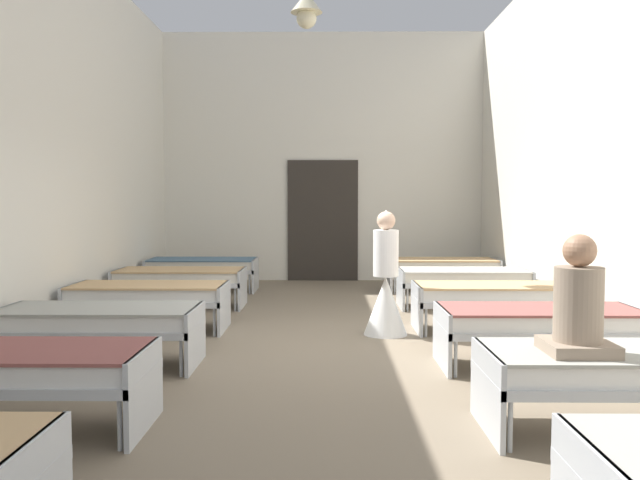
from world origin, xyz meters
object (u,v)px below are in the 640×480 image
(bed_right_row_4, at_px, (463,278))
(bed_right_row_5, at_px, (442,267))
(bed_right_row_3, at_px, (493,295))
(bed_left_row_2, at_px, (99,321))
(bed_left_row_4, at_px, (181,278))
(nurse_near_aisle, at_px, (386,290))
(bed_right_row_2, at_px, (540,322))
(patient_seated_primary, at_px, (578,309))
(bed_right_row_1, at_px, (623,370))
(bed_left_row_1, at_px, (10,368))
(bed_left_row_3, at_px, (149,295))
(bed_left_row_5, at_px, (203,266))

(bed_right_row_4, xyz_separation_m, bed_right_row_5, (0.00, 1.73, 0.00))
(bed_right_row_3, bearing_deg, bed_right_row_5, 90.00)
(bed_left_row_2, xyz_separation_m, bed_right_row_4, (4.23, 3.47, 0.00))
(bed_left_row_2, bearing_deg, bed_left_row_4, 90.00)
(bed_right_row_3, relative_size, nurse_near_aisle, 1.28)
(bed_right_row_2, distance_m, patient_seated_primary, 1.90)
(bed_right_row_1, xyz_separation_m, bed_left_row_4, (-4.23, 5.20, 0.00))
(bed_right_row_4, bearing_deg, bed_left_row_1, -129.08)
(bed_left_row_1, xyz_separation_m, nurse_near_aisle, (2.89, 3.24, 0.09))
(bed_right_row_1, bearing_deg, bed_left_row_3, 140.61)
(bed_right_row_1, relative_size, bed_left_row_4, 1.00)
(nurse_near_aisle, xyz_separation_m, patient_seated_primary, (0.98, -3.33, 0.34))
(bed_right_row_4, xyz_separation_m, bed_left_row_5, (-4.23, 1.73, 0.00))
(bed_right_row_4, relative_size, bed_left_row_5, 1.00)
(bed_left_row_1, height_order, bed_right_row_1, same)
(bed_left_row_1, distance_m, bed_left_row_3, 3.47)
(bed_right_row_2, height_order, nurse_near_aisle, nurse_near_aisle)
(bed_left_row_2, distance_m, nurse_near_aisle, 3.26)
(bed_left_row_2, height_order, bed_left_row_5, same)
(bed_right_row_3, relative_size, bed_right_row_4, 1.00)
(bed_right_row_5, relative_size, nurse_near_aisle, 1.28)
(bed_right_row_3, height_order, nurse_near_aisle, nurse_near_aisle)
(patient_seated_primary, bearing_deg, bed_left_row_2, 154.87)
(bed_left_row_1, xyz_separation_m, bed_right_row_5, (4.23, 6.94, 0.00))
(bed_right_row_3, xyz_separation_m, nurse_near_aisle, (-1.33, -0.23, 0.09))
(bed_right_row_1, bearing_deg, bed_left_row_1, 180.00)
(bed_right_row_2, distance_m, bed_right_row_3, 1.73)
(bed_right_row_4, height_order, bed_right_row_5, same)
(bed_left_row_2, distance_m, bed_right_row_4, 5.47)
(bed_left_row_3, bearing_deg, bed_left_row_4, 90.00)
(bed_right_row_1, distance_m, bed_left_row_4, 6.70)
(bed_left_row_1, bearing_deg, bed_right_row_3, 39.39)
(bed_left_row_5, bearing_deg, nurse_near_aisle, -51.94)
(nurse_near_aisle, height_order, patient_seated_primary, nurse_near_aisle)
(bed_left_row_1, distance_m, bed_right_row_3, 5.47)
(bed_left_row_1, bearing_deg, bed_left_row_5, 90.00)
(bed_right_row_3, relative_size, bed_right_row_5, 1.00)
(bed_left_row_3, xyz_separation_m, bed_left_row_5, (0.00, 3.47, 0.00))
(bed_left_row_3, relative_size, patient_seated_primary, 2.38)
(bed_right_row_4, distance_m, patient_seated_primary, 5.32)
(bed_left_row_3, height_order, bed_right_row_3, same)
(bed_left_row_5, relative_size, patient_seated_primary, 2.38)
(bed_left_row_2, relative_size, bed_right_row_3, 1.00)
(bed_left_row_1, xyz_separation_m, bed_right_row_4, (4.23, 5.20, 0.00))
(bed_left_row_1, bearing_deg, bed_right_row_1, 0.00)
(bed_left_row_2, xyz_separation_m, patient_seated_primary, (3.88, -1.82, 0.43))
(bed_left_row_5, bearing_deg, bed_left_row_2, -90.00)
(bed_right_row_5, bearing_deg, bed_left_row_5, 180.00)
(bed_right_row_3, distance_m, patient_seated_primary, 3.60)
(bed_right_row_2, xyz_separation_m, bed_left_row_5, (-4.23, 5.20, 0.00))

